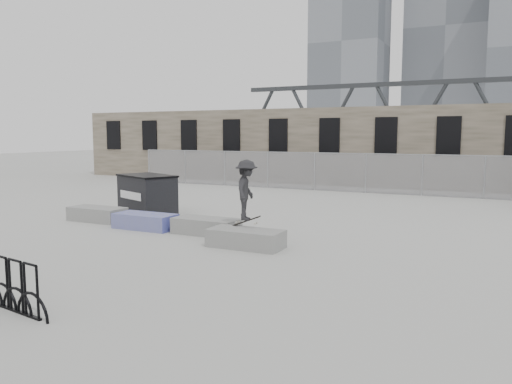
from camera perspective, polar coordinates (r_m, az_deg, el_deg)
ground at (r=15.74m, az=-8.71°, el=-4.37°), size 120.00×120.00×0.00m
stone_wall at (r=30.24m, az=9.11°, el=5.18°), size 36.00×2.58×4.50m
chainlink_fence at (r=26.75m, az=6.71°, el=2.42°), size 22.06×0.06×2.02m
planter_far_left at (r=18.07m, az=-17.70°, el=-2.35°), size 2.00×0.90×0.48m
planter_center_left at (r=16.21m, az=-12.54°, el=-3.20°), size 2.00×0.90×0.48m
planter_center_right at (r=15.07m, az=-5.71°, el=-3.81°), size 2.00×0.90×0.48m
planter_offset at (r=13.25m, az=-1.18°, el=-5.24°), size 2.00×0.90×0.48m
dumpster at (r=18.97m, az=-12.33°, el=-0.28°), size 2.61×2.14×1.49m
skyline_towers at (r=108.41m, az=21.34°, el=15.66°), size 58.00×28.00×48.00m
skateboarder at (r=13.59m, az=-1.10°, el=0.22°), size 0.87×1.19×1.84m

